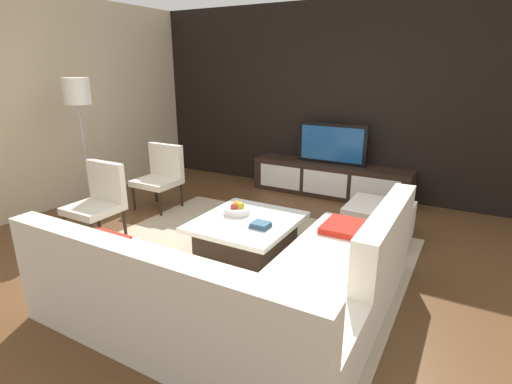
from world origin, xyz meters
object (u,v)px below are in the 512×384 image
(floor_lamp, at_px, (78,100))
(ottoman, at_px, (378,222))
(accent_chair_near, at_px, (99,197))
(media_console, at_px, (330,180))
(sectional_couch, at_px, (250,288))
(television, at_px, (332,144))
(fruit_bowl, at_px, (237,209))
(accent_chair_far, at_px, (161,173))
(coffee_table, at_px, (247,235))
(book_stack, at_px, (261,225))

(floor_lamp, distance_m, ottoman, 3.93)
(accent_chair_near, distance_m, floor_lamp, 1.36)
(media_console, relative_size, accent_chair_near, 2.73)
(sectional_couch, xyz_separation_m, floor_lamp, (-3.07, 1.01, 1.20))
(television, xyz_separation_m, accent_chair_near, (-1.75, -2.76, -0.31))
(fruit_bowl, bearing_deg, accent_chair_far, 160.13)
(media_console, relative_size, sectional_couch, 0.97)
(coffee_table, distance_m, floor_lamp, 2.77)
(media_console, height_order, fruit_bowl, fruit_bowl)
(sectional_couch, height_order, accent_chair_near, accent_chair_near)
(television, relative_size, coffee_table, 0.97)
(television, relative_size, accent_chair_near, 1.19)
(coffee_table, bearing_deg, book_stack, -26.49)
(coffee_table, height_order, accent_chair_far, accent_chair_far)
(accent_chair_near, bearing_deg, sectional_couch, -6.80)
(television, distance_m, book_stack, 2.44)
(floor_lamp, distance_m, fruit_bowl, 2.51)
(media_console, relative_size, book_stack, 12.87)
(television, relative_size, fruit_bowl, 3.70)
(media_console, xyz_separation_m, accent_chair_near, (-1.75, -2.76, 0.24))
(accent_chair_near, bearing_deg, floor_lamp, 155.08)
(floor_lamp, relative_size, fruit_bowl, 6.28)
(fruit_bowl, relative_size, accent_chair_far, 0.32)
(television, xyz_separation_m, coffee_table, (-0.10, -2.30, -0.60))
(media_console, height_order, accent_chair_near, accent_chair_near)
(coffee_table, height_order, book_stack, book_stack)
(floor_lamp, xyz_separation_m, fruit_bowl, (2.27, 0.08, -1.06))
(ottoman, height_order, book_stack, book_stack)
(coffee_table, height_order, accent_chair_near, accent_chair_near)
(media_console, height_order, television, television)
(media_console, height_order, floor_lamp, floor_lamp)
(television, height_order, ottoman, television)
(media_console, relative_size, coffee_table, 2.22)
(media_console, xyz_separation_m, sectional_couch, (0.52, -3.29, 0.04))
(coffee_table, relative_size, accent_chair_far, 1.23)
(television, height_order, accent_chair_far, television)
(media_console, xyz_separation_m, coffee_table, (-0.10, -2.30, -0.05))
(accent_chair_near, xyz_separation_m, ottoman, (2.76, 1.53, -0.29))
(media_console, bearing_deg, floor_lamp, -138.23)
(media_console, distance_m, accent_chair_far, 2.49)
(floor_lamp, bearing_deg, accent_chair_near, -31.25)
(media_console, distance_m, ottoman, 1.59)
(ottoman, bearing_deg, floor_lamp, -163.60)
(media_console, distance_m, book_stack, 2.42)
(sectional_couch, bearing_deg, television, 98.95)
(ottoman, xyz_separation_m, accent_chair_far, (-2.89, -0.39, 0.29))
(ottoman, bearing_deg, fruit_bowl, -143.12)
(media_console, height_order, sectional_couch, sectional_couch)
(coffee_table, distance_m, accent_chair_near, 1.74)
(sectional_couch, bearing_deg, coffee_table, 121.92)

